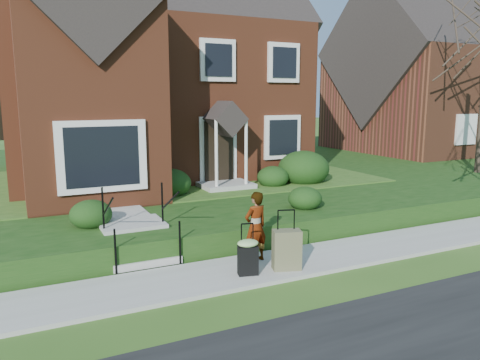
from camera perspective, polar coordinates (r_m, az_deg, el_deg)
ground at (r=9.87m, az=4.76°, el=-10.47°), size 120.00×120.00×0.00m
sidewalk at (r=9.86m, az=4.77°, el=-10.25°), size 60.00×1.60×0.08m
terrace at (r=21.01m, az=-0.88°, el=1.41°), size 44.00×20.00×0.60m
walkway at (r=13.44m, az=-15.62°, el=-2.46°), size 1.20×6.00×0.06m
main_house at (r=18.22m, az=-11.68°, el=15.55°), size 10.40×10.20×9.40m
neighbour_house at (r=28.14m, az=22.39°, el=12.97°), size 9.40×8.00×9.20m
front_steps at (r=10.48m, az=-12.47°, el=-6.72°), size 1.40×2.02×1.50m
foundation_shrubs at (r=14.20m, az=-1.98°, el=0.48°), size 9.47×4.45×1.21m
woman at (r=9.72m, az=1.91°, el=-5.69°), size 0.60×0.45×1.47m
suitcase_black at (r=9.07m, az=0.97°, el=-9.14°), size 0.49×0.43×1.01m
suitcase_olive at (r=9.40m, az=5.71°, el=-8.44°), size 0.62×0.46×1.20m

